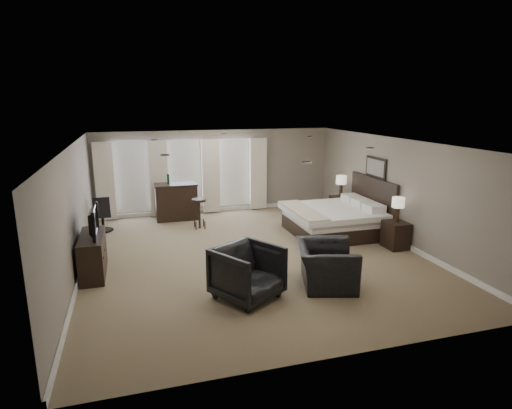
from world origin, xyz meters
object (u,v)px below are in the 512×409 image
object	(u,v)px
dresser	(93,255)
bar_stool_left	(163,208)
lamp_far	(341,186)
desk_chair	(102,214)
nightstand_near	(396,235)
armchair_near	(326,258)
bar_stool_right	(199,214)
lamp_near	(398,210)
tv	(91,232)
bar_counter	(176,201)
nightstand_far	(340,207)
armchair_far	(248,270)
bed	(336,207)

from	to	relation	value
dresser	bar_stool_left	world-z (taller)	dresser
lamp_far	desk_chair	world-z (taller)	lamp_far
nightstand_near	dresser	size ratio (longest dim) A/B	0.45
armchair_near	bar_stool_right	xyz separation A→B (m)	(-1.74, 4.46, -0.13)
lamp_near	tv	size ratio (longest dim) A/B	0.59
lamp_near	desk_chair	distance (m)	7.71
dresser	bar_counter	xyz separation A→B (m)	(2.10, 3.76, 0.13)
dresser	armchair_near	xyz separation A→B (m)	(4.35, -1.82, 0.13)
nightstand_far	desk_chair	size ratio (longest dim) A/B	0.65
tv	armchair_far	distance (m)	3.39
armchair_far	bar_counter	distance (m)	5.74
dresser	bar_counter	distance (m)	4.31
bar_stool_right	desk_chair	bearing A→B (deg)	169.84
lamp_far	dresser	xyz separation A→B (m)	(-6.92, -2.56, -0.56)
nightstand_far	bar_stool_right	world-z (taller)	bar_stool_right
bar_counter	bed	bearing A→B (deg)	-33.93
nightstand_far	bar_counter	xyz separation A→B (m)	(-4.82, 1.19, 0.23)
nightstand_far	bar_stool_left	size ratio (longest dim) A/B	0.89
bed	armchair_far	bearing A→B (deg)	-136.97
armchair_near	bar_stool_left	bearing A→B (deg)	41.79
nightstand_far	tv	distance (m)	7.40
nightstand_near	lamp_near	distance (m)	0.63
armchair_near	bar_stool_left	world-z (taller)	armchair_near
nightstand_near	lamp_far	bearing A→B (deg)	90.00
armchair_near	nightstand_near	bearing A→B (deg)	-43.33
lamp_far	dresser	distance (m)	7.40
lamp_far	bar_stool_right	size ratio (longest dim) A/B	0.77
dresser	tv	bearing A→B (deg)	0.00
bar_stool_left	nightstand_far	bearing A→B (deg)	-13.62
tv	bar_stool_right	size ratio (longest dim) A/B	1.22
dresser	desk_chair	size ratio (longest dim) A/B	1.44
nightstand_near	bar_stool_left	bearing A→B (deg)	141.42
lamp_near	desk_chair	size ratio (longest dim) A/B	0.61
dresser	bar_stool_right	bearing A→B (deg)	45.28
nightstand_far	armchair_near	bearing A→B (deg)	-120.34
nightstand_near	lamp_near	world-z (taller)	lamp_near
tv	bar_stool_right	xyz separation A→B (m)	(2.61, 2.64, -0.48)
lamp_near	armchair_near	distance (m)	2.99
armchair_far	desk_chair	world-z (taller)	armchair_far
nightstand_far	armchair_near	xyz separation A→B (m)	(-2.57, -4.38, 0.22)
nightstand_near	lamp_near	size ratio (longest dim) A/B	1.07
nightstand_near	armchair_near	size ratio (longest dim) A/B	0.52
bar_counter	bar_stool_left	world-z (taller)	bar_counter
armchair_near	bar_stool_left	xyz separation A→B (m)	(-2.66, 5.65, -0.18)
tv	desk_chair	size ratio (longest dim) A/B	1.04
dresser	desk_chair	world-z (taller)	desk_chair
bar_counter	desk_chair	world-z (taller)	bar_counter
lamp_far	desk_chair	distance (m)	6.93
lamp_far	bar_stool_left	xyz separation A→B (m)	(-5.22, 1.27, -0.61)
bar_counter	desk_chair	bearing A→B (deg)	-162.40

